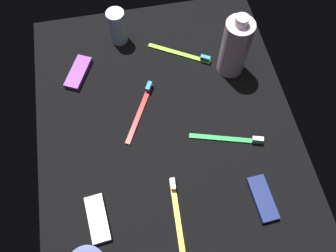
{
  "coord_description": "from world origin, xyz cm",
  "views": [
    {
      "loc": [
        36.78,
        -7.12,
        78.37
      ],
      "look_at": [
        0.0,
        0.0,
        3.0
      ],
      "focal_mm": 37.47,
      "sensor_mm": 36.0,
      "label": 1
    }
  ],
  "objects_px": {
    "toothbrush_red": "(141,108)",
    "toothbrush_yellow": "(177,213)",
    "snack_bar_navy": "(263,198)",
    "toothbrush_green": "(231,139)",
    "snack_bar_white": "(98,219)",
    "bodywash_bottle": "(235,47)",
    "toothbrush_lime": "(183,54)",
    "snack_bar_purple": "(78,73)",
    "deodorant_stick": "(117,27)"
  },
  "relations": [
    {
      "from": "toothbrush_yellow",
      "to": "toothbrush_red",
      "type": "relative_size",
      "value": 1.1
    },
    {
      "from": "toothbrush_lime",
      "to": "snack_bar_white",
      "type": "distance_m",
      "value": 0.49
    },
    {
      "from": "bodywash_bottle",
      "to": "snack_bar_purple",
      "type": "distance_m",
      "value": 0.42
    },
    {
      "from": "bodywash_bottle",
      "to": "toothbrush_yellow",
      "type": "distance_m",
      "value": 0.43
    },
    {
      "from": "toothbrush_lime",
      "to": "snack_bar_navy",
      "type": "height_order",
      "value": "toothbrush_lime"
    },
    {
      "from": "bodywash_bottle",
      "to": "snack_bar_navy",
      "type": "bearing_deg",
      "value": -4.0
    },
    {
      "from": "bodywash_bottle",
      "to": "toothbrush_green",
      "type": "height_order",
      "value": "bodywash_bottle"
    },
    {
      "from": "toothbrush_lime",
      "to": "snack_bar_white",
      "type": "xyz_separation_m",
      "value": [
        0.41,
        -0.28,
        0.0
      ]
    },
    {
      "from": "bodywash_bottle",
      "to": "snack_bar_white",
      "type": "bearing_deg",
      "value": -49.16
    },
    {
      "from": "deodorant_stick",
      "to": "snack_bar_navy",
      "type": "bearing_deg",
      "value": 26.26
    },
    {
      "from": "deodorant_stick",
      "to": "toothbrush_yellow",
      "type": "xyz_separation_m",
      "value": [
        0.51,
        0.06,
        -0.05
      ]
    },
    {
      "from": "bodywash_bottle",
      "to": "toothbrush_lime",
      "type": "bearing_deg",
      "value": -119.22
    },
    {
      "from": "deodorant_stick",
      "to": "snack_bar_white",
      "type": "distance_m",
      "value": 0.51
    },
    {
      "from": "toothbrush_yellow",
      "to": "toothbrush_lime",
      "type": "bearing_deg",
      "value": 166.2
    },
    {
      "from": "toothbrush_red",
      "to": "snack_bar_white",
      "type": "distance_m",
      "value": 0.29
    },
    {
      "from": "deodorant_stick",
      "to": "toothbrush_green",
      "type": "bearing_deg",
      "value": 31.93
    },
    {
      "from": "snack_bar_navy",
      "to": "snack_bar_purple",
      "type": "bearing_deg",
      "value": -141.24
    },
    {
      "from": "toothbrush_lime",
      "to": "snack_bar_white",
      "type": "height_order",
      "value": "toothbrush_lime"
    },
    {
      "from": "bodywash_bottle",
      "to": "toothbrush_yellow",
      "type": "height_order",
      "value": "bodywash_bottle"
    },
    {
      "from": "toothbrush_yellow",
      "to": "toothbrush_green",
      "type": "xyz_separation_m",
      "value": [
        -0.15,
        0.17,
        0.0
      ]
    },
    {
      "from": "toothbrush_yellow",
      "to": "toothbrush_lime",
      "type": "height_order",
      "value": "same"
    },
    {
      "from": "toothbrush_red",
      "to": "snack_bar_navy",
      "type": "xyz_separation_m",
      "value": [
        0.28,
        0.23,
        0.0
      ]
    },
    {
      "from": "bodywash_bottle",
      "to": "toothbrush_red",
      "type": "height_order",
      "value": "bodywash_bottle"
    },
    {
      "from": "toothbrush_green",
      "to": "snack_bar_purple",
      "type": "bearing_deg",
      "value": -127.12
    },
    {
      "from": "bodywash_bottle",
      "to": "deodorant_stick",
      "type": "xyz_separation_m",
      "value": [
        -0.15,
        -0.28,
        -0.04
      ]
    },
    {
      "from": "toothbrush_yellow",
      "to": "snack_bar_white",
      "type": "distance_m",
      "value": 0.17
    },
    {
      "from": "toothbrush_green",
      "to": "snack_bar_navy",
      "type": "bearing_deg",
      "value": 10.92
    },
    {
      "from": "toothbrush_lime",
      "to": "toothbrush_yellow",
      "type": "bearing_deg",
      "value": -13.8
    },
    {
      "from": "deodorant_stick",
      "to": "toothbrush_lime",
      "type": "xyz_separation_m",
      "value": [
        0.09,
        0.17,
        -0.05
      ]
    },
    {
      "from": "toothbrush_red",
      "to": "toothbrush_lime",
      "type": "distance_m",
      "value": 0.21
    },
    {
      "from": "toothbrush_red",
      "to": "toothbrush_yellow",
      "type": "bearing_deg",
      "value": 7.55
    },
    {
      "from": "snack_bar_navy",
      "to": "toothbrush_green",
      "type": "bearing_deg",
      "value": -172.33
    },
    {
      "from": "snack_bar_purple",
      "to": "snack_bar_navy",
      "type": "xyz_separation_m",
      "value": [
        0.42,
        0.38,
        0.0
      ]
    },
    {
      "from": "toothbrush_lime",
      "to": "deodorant_stick",
      "type": "bearing_deg",
      "value": -118.35
    },
    {
      "from": "snack_bar_purple",
      "to": "snack_bar_white",
      "type": "relative_size",
      "value": 1.0
    },
    {
      "from": "toothbrush_red",
      "to": "snack_bar_white",
      "type": "xyz_separation_m",
      "value": [
        0.26,
        -0.14,
        0.0
      ]
    },
    {
      "from": "snack_bar_purple",
      "to": "snack_bar_navy",
      "type": "distance_m",
      "value": 0.57
    },
    {
      "from": "bodywash_bottle",
      "to": "toothbrush_green",
      "type": "distance_m",
      "value": 0.23
    },
    {
      "from": "toothbrush_green",
      "to": "snack_bar_white",
      "type": "xyz_separation_m",
      "value": [
        0.13,
        -0.34,
        0.0
      ]
    },
    {
      "from": "toothbrush_red",
      "to": "deodorant_stick",
      "type": "bearing_deg",
      "value": -174.1
    },
    {
      "from": "toothbrush_red",
      "to": "toothbrush_lime",
      "type": "height_order",
      "value": "same"
    },
    {
      "from": "toothbrush_green",
      "to": "toothbrush_lime",
      "type": "height_order",
      "value": "same"
    },
    {
      "from": "toothbrush_yellow",
      "to": "snack_bar_purple",
      "type": "bearing_deg",
      "value": -156.09
    },
    {
      "from": "deodorant_stick",
      "to": "toothbrush_red",
      "type": "bearing_deg",
      "value": 5.9
    },
    {
      "from": "toothbrush_yellow",
      "to": "snack_bar_white",
      "type": "relative_size",
      "value": 1.73
    },
    {
      "from": "deodorant_stick",
      "to": "toothbrush_lime",
      "type": "relative_size",
      "value": 0.64
    },
    {
      "from": "bodywash_bottle",
      "to": "deodorant_stick",
      "type": "distance_m",
      "value": 0.32
    },
    {
      "from": "deodorant_stick",
      "to": "snack_bar_purple",
      "type": "xyz_separation_m",
      "value": [
        0.1,
        -0.12,
        -0.04
      ]
    },
    {
      "from": "snack_bar_purple",
      "to": "snack_bar_navy",
      "type": "relative_size",
      "value": 1.0
    },
    {
      "from": "bodywash_bottle",
      "to": "toothbrush_yellow",
      "type": "xyz_separation_m",
      "value": [
        0.36,
        -0.22,
        -0.08
      ]
    }
  ]
}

